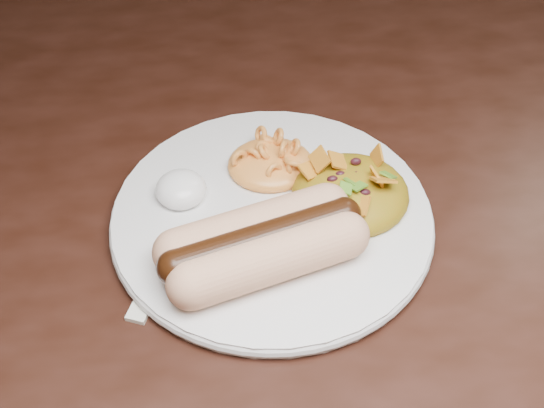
{
  "coord_description": "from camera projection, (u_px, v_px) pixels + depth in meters",
  "views": [
    {
      "loc": [
        -0.13,
        -0.52,
        1.21
      ],
      "look_at": [
        -0.09,
        -0.1,
        0.77
      ],
      "focal_mm": 50.0,
      "sensor_mm": 36.0,
      "label": 1
    }
  ],
  "objects": [
    {
      "name": "sour_cream",
      "position": [
        180.0,
        185.0,
        0.61
      ],
      "size": [
        0.05,
        0.05,
        0.03
      ],
      "primitive_type": "ellipsoid",
      "rotation": [
        0.0,
        0.0,
        0.19
      ],
      "color": "white",
      "rests_on": "plate"
    },
    {
      "name": "hotdog",
      "position": [
        262.0,
        243.0,
        0.56
      ],
      "size": [
        0.14,
        0.1,
        0.04
      ],
      "rotation": [
        0.0,
        0.0,
        0.3
      ],
      "color": "#F8C599",
      "rests_on": "plate"
    },
    {
      "name": "mac_and_cheese",
      "position": [
        271.0,
        156.0,
        0.63
      ],
      "size": [
        0.09,
        0.09,
        0.03
      ],
      "primitive_type": "ellipsoid",
      "rotation": [
        0.0,
        0.0,
        -0.32
      ],
      "color": "#F4A14B",
      "rests_on": "plate"
    },
    {
      "name": "fork",
      "position": [
        160.0,
        270.0,
        0.58
      ],
      "size": [
        0.07,
        0.14,
        0.0
      ],
      "primitive_type": "cube",
      "rotation": [
        0.0,
        0.0,
        -0.38
      ],
      "color": "silver",
      "rests_on": "table"
    },
    {
      "name": "taco_salad",
      "position": [
        351.0,
        186.0,
        0.61
      ],
      "size": [
        0.1,
        0.09,
        0.04
      ],
      "rotation": [
        0.0,
        0.0,
        -0.4
      ],
      "color": "#BA4B0D",
      "rests_on": "plate"
    },
    {
      "name": "table",
      "position": [
        349.0,
        203.0,
        0.76
      ],
      "size": [
        1.6,
        0.9,
        0.75
      ],
      "color": "black",
      "rests_on": "floor"
    },
    {
      "name": "plate",
      "position": [
        272.0,
        218.0,
        0.61
      ],
      "size": [
        0.26,
        0.26,
        0.01
      ],
      "primitive_type": "cylinder",
      "rotation": [
        0.0,
        0.0,
        0.0
      ],
      "color": "white",
      "rests_on": "table"
    }
  ]
}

